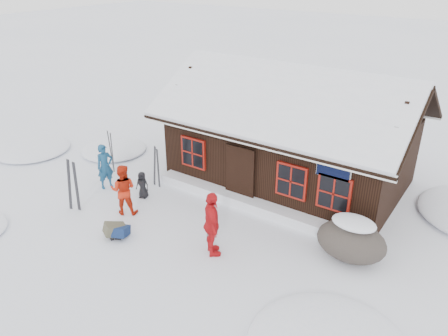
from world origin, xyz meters
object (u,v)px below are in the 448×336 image
Objects in this scene: boulder at (351,240)px; skier_orange_left at (123,190)px; skier_orange_right at (212,225)px; backpack_olive at (115,232)px; ski_poles at (210,224)px; backpack_blue at (121,233)px; skier_crouched at (142,185)px; skier_teal at (105,167)px; ski_pair_left at (73,186)px.

skier_orange_left is at bearing -165.01° from boulder.
skier_orange_left is 0.88× the size of skier_orange_right.
skier_orange_left is at bearing 151.25° from backpack_olive.
boulder is at bearing 162.49° from skier_orange_left.
boulder reaches higher than backpack_olive.
backpack_blue is (-2.33, -1.37, -0.44)m from ski_poles.
boulder is 3.24× the size of backpack_olive.
skier_orange_right is at bearing -148.07° from boulder.
skier_orange_left reaches higher than skier_crouched.
skier_teal is 1.67m from skier_crouched.
skier_crouched is at bearing 26.66° from skier_orange_right.
skier_teal is 0.87× the size of boulder.
boulder is at bearing 53.88° from backpack_olive.
backpack_blue is 0.89× the size of backpack_olive.
skier_orange_right is 5.22m from ski_pair_left.
skier_orange_right is (3.69, -0.18, 0.11)m from skier_orange_left.
skier_teal is 2.07m from skier_orange_left.
backpack_blue is (1.20, -2.18, -0.34)m from skier_crouched.
ski_pair_left reaches higher than skier_crouched.
backpack_olive is at bearing 176.93° from backpack_blue.
skier_crouched is (-0.25, 1.10, -0.38)m from skier_orange_left.
ski_pair_left is at bearing 149.56° from backpack_blue.
backpack_olive is at bearing 90.81° from skier_orange_left.
ski_pair_left is at bearing -138.35° from skier_crouched.
skier_crouched is 2.31m from ski_pair_left.
ski_poles is (5.15, -0.61, -0.26)m from skier_teal.
skier_orange_left is 1.38× the size of ski_poles.
boulder is (6.99, 1.87, -0.29)m from skier_orange_left.
skier_orange_left is 1.70m from ski_pair_left.
backpack_blue is at bearing -76.59° from skier_crouched.
boulder is at bearing 23.12° from ski_poles.
skier_orange_right is (5.56, -1.08, 0.14)m from skier_teal.
ski_pair_left reaches higher than boulder.
ski_pair_left is at bearing -167.04° from ski_poles.
skier_teal is at bearing 169.96° from backpack_olive.
skier_teal is 1.72× the size of skier_crouched.
ski_poles is at bearing 152.51° from skier_orange_left.
skier_orange_left is 0.92× the size of ski_pair_left.
ski_poles is (3.53, -0.81, 0.10)m from skier_crouched.
ski_pair_left is at bearing -3.98° from skier_orange_left.
skier_teal is at bearing 33.70° from skier_orange_right.
skier_orange_left is 0.89× the size of boulder.
skier_orange_right reaches higher than skier_teal.
ski_poles is 2.93m from backpack_olive.
skier_orange_left is 3.24× the size of backpack_blue.
skier_orange_right is at bearing -5.69° from backpack_blue.
backpack_olive is (0.76, -1.16, -0.70)m from skier_orange_left.
ski_pair_left is 2.39m from backpack_olive.
skier_orange_right reaches higher than skier_crouched.
ski_poles is at bearing -156.88° from boulder.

